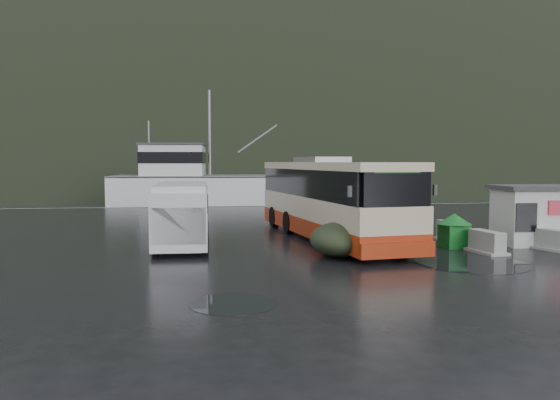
{
  "coord_description": "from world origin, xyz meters",
  "views": [
    {
      "loc": [
        -3.65,
        -21.49,
        3.38
      ],
      "look_at": [
        -0.09,
        2.21,
        1.7
      ],
      "focal_mm": 35.0,
      "sensor_mm": 36.0,
      "label": 1
    }
  ],
  "objects": [
    {
      "name": "waste_bin_right",
      "position": [
        6.31,
        -1.41,
        0.0
      ],
      "size": [
        1.04,
        1.04,
        1.35
      ],
      "primitive_type": null,
      "rotation": [
        0.0,
        0.0,
        0.08
      ],
      "color": "#126A20",
      "rests_on": "ground"
    },
    {
      "name": "jersey_barrier_b",
      "position": [
        6.91,
        -2.81,
        0.0
      ],
      "size": [
        1.04,
        1.75,
        0.83
      ],
      "primitive_type": null,
      "rotation": [
        0.0,
        0.0,
        0.13
      ],
      "color": "#999993",
      "rests_on": "ground"
    },
    {
      "name": "harbor_water",
      "position": [
        0.0,
        110.0,
        0.0
      ],
      "size": [
        300.0,
        180.0,
        0.02
      ],
      "primitive_type": "cube",
      "color": "black",
      "rests_on": "ground"
    },
    {
      "name": "coach_bus",
      "position": [
        2.04,
        1.85,
        0.0
      ],
      "size": [
        4.76,
        13.11,
        3.63
      ],
      "primitive_type": null,
      "rotation": [
        0.0,
        0.0,
        0.13
      ],
      "color": "#C5B895",
      "rests_on": "ground"
    },
    {
      "name": "ground",
      "position": [
        0.0,
        0.0,
        0.0
      ],
      "size": [
        160.0,
        160.0,
        0.0
      ],
      "primitive_type": "plane",
      "color": "black",
      "rests_on": "ground"
    },
    {
      "name": "ticket_kiosk",
      "position": [
        9.96,
        -1.06,
        0.0
      ],
      "size": [
        3.22,
        2.52,
        2.42
      ],
      "primitive_type": null,
      "rotation": [
        0.0,
        0.0,
        -0.06
      ],
      "color": "beige",
      "rests_on": "ground"
    },
    {
      "name": "fishing_trawler",
      "position": [
        0.74,
        29.17,
        0.0
      ],
      "size": [
        29.1,
        8.3,
        11.49
      ],
      "primitive_type": null,
      "rotation": [
        0.0,
        0.0,
        -0.07
      ],
      "color": "silver",
      "rests_on": "ground"
    },
    {
      "name": "waste_bin_left",
      "position": [
        2.74,
        0.35,
        0.0
      ],
      "size": [
        1.36,
        1.36,
        1.5
      ],
      "primitive_type": null,
      "rotation": [
        0.0,
        0.0,
        -0.32
      ],
      "color": "#126A20",
      "rests_on": "ground"
    },
    {
      "name": "headland",
      "position": [
        10.0,
        250.0,
        0.0
      ],
      "size": [
        780.0,
        540.0,
        570.0
      ],
      "primitive_type": "ellipsoid",
      "color": "black",
      "rests_on": "ground"
    },
    {
      "name": "dome_tent",
      "position": [
        1.39,
        -2.53,
        0.0
      ],
      "size": [
        2.97,
        3.55,
        1.2
      ],
      "primitive_type": null,
      "rotation": [
        0.0,
        0.0,
        -0.29
      ],
      "color": "#262F1C",
      "rests_on": "ground"
    },
    {
      "name": "puddles",
      "position": [
        4.21,
        -2.26,
        0.01
      ],
      "size": [
        11.35,
        15.3,
        0.01
      ],
      "color": "black",
      "rests_on": "ground"
    },
    {
      "name": "jersey_barrier_c",
      "position": [
        6.97,
        0.06,
        0.0
      ],
      "size": [
        1.13,
        1.86,
        0.87
      ],
      "primitive_type": null,
      "rotation": [
        0.0,
        0.0,
        0.15
      ],
      "color": "#999993",
      "rests_on": "ground"
    },
    {
      "name": "quay_edge",
      "position": [
        0.0,
        20.0,
        0.0
      ],
      "size": [
        160.0,
        0.6,
        1.5
      ],
      "primitive_type": "cube",
      "color": "#999993",
      "rests_on": "ground"
    },
    {
      "name": "white_van",
      "position": [
        -4.29,
        0.57,
        0.0
      ],
      "size": [
        2.22,
        6.14,
        2.55
      ],
      "primitive_type": null,
      "rotation": [
        0.0,
        0.0,
        -0.02
      ],
      "color": "silver",
      "rests_on": "ground"
    },
    {
      "name": "jersey_barrier_a",
      "position": [
        9.7,
        -2.42,
        0.0
      ],
      "size": [
        1.26,
        1.76,
        0.79
      ],
      "primitive_type": null,
      "rotation": [
        0.0,
        0.0,
        0.33
      ],
      "color": "#999993",
      "rests_on": "ground"
    }
  ]
}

